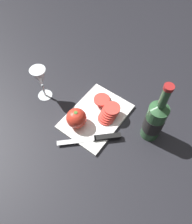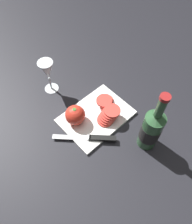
# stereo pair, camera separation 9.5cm
# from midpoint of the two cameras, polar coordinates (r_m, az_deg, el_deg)

# --- Properties ---
(ground_plane) EXTENTS (3.00, 3.00, 0.00)m
(ground_plane) POSITION_cam_midpoint_polar(r_m,az_deg,el_deg) (1.01, 2.74, 0.23)
(ground_plane) COLOR black
(cutting_board) EXTENTS (0.30, 0.22, 0.01)m
(cutting_board) POSITION_cam_midpoint_polar(r_m,az_deg,el_deg) (0.98, 2.77, -1.38)
(cutting_board) COLOR white
(cutting_board) RESTS_ON ground_plane
(wine_bottle) EXTENTS (0.08, 0.08, 0.32)m
(wine_bottle) POSITION_cam_midpoint_polar(r_m,az_deg,el_deg) (0.87, 17.32, -4.59)
(wine_bottle) COLOR #2D5633
(wine_bottle) RESTS_ON ground_plane
(wine_glass) EXTENTS (0.07, 0.07, 0.17)m
(wine_glass) POSITION_cam_midpoint_polar(r_m,az_deg,el_deg) (1.01, -9.97, 10.16)
(wine_glass) COLOR silver
(wine_glass) RESTS_ON ground_plane
(whole_tomato) EXTENTS (0.09, 0.09, 0.09)m
(whole_tomato) POSITION_cam_midpoint_polar(r_m,az_deg,el_deg) (0.93, -2.55, -1.02)
(whole_tomato) COLOR red
(whole_tomato) RESTS_ON cutting_board
(knife) EXTENTS (0.20, 0.21, 0.01)m
(knife) POSITION_cam_midpoint_polar(r_m,az_deg,el_deg) (0.91, 3.22, -7.05)
(knife) COLOR silver
(knife) RESTS_ON cutting_board
(tomato_slice_stack_near) EXTENTS (0.11, 0.08, 0.06)m
(tomato_slice_stack_near) POSITION_cam_midpoint_polar(r_m,az_deg,el_deg) (0.95, 6.17, -1.09)
(tomato_slice_stack_near) COLOR #D63D33
(tomato_slice_stack_near) RESTS_ON cutting_board
(tomato_slice_stack_far) EXTENTS (0.09, 0.08, 0.04)m
(tomato_slice_stack_far) POSITION_cam_midpoint_polar(r_m,az_deg,el_deg) (1.00, 5.12, 2.72)
(tomato_slice_stack_far) COLOR #D63D33
(tomato_slice_stack_far) RESTS_ON cutting_board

